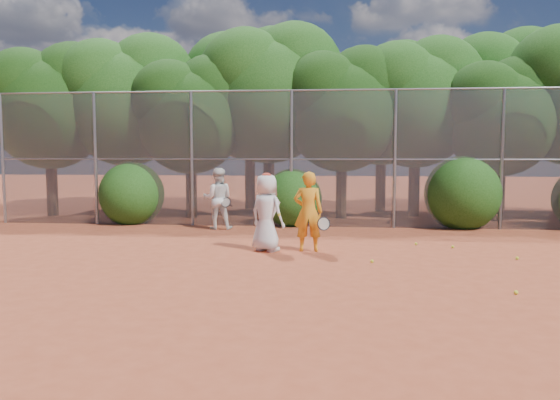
# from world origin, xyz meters

# --- Properties ---
(ground) EXTENTS (80.00, 80.00, 0.00)m
(ground) POSITION_xyz_m (0.00, 0.00, 0.00)
(ground) COLOR #973B22
(ground) RESTS_ON ground
(fence_back) EXTENTS (20.05, 0.09, 4.03)m
(fence_back) POSITION_xyz_m (-0.12, 6.00, 2.05)
(fence_back) COLOR gray
(fence_back) RESTS_ON ground
(tree_0) EXTENTS (4.38, 3.81, 6.00)m
(tree_0) POSITION_xyz_m (-9.44, 8.04, 3.93)
(tree_0) COLOR black
(tree_0) RESTS_ON ground
(tree_1) EXTENTS (4.64, 4.03, 6.35)m
(tree_1) POSITION_xyz_m (-6.94, 8.54, 4.16)
(tree_1) COLOR black
(tree_1) RESTS_ON ground
(tree_2) EXTENTS (3.99, 3.47, 5.47)m
(tree_2) POSITION_xyz_m (-4.45, 7.83, 3.58)
(tree_2) COLOR black
(tree_2) RESTS_ON ground
(tree_3) EXTENTS (4.89, 4.26, 6.70)m
(tree_3) POSITION_xyz_m (-1.94, 8.84, 4.40)
(tree_3) COLOR black
(tree_3) RESTS_ON ground
(tree_4) EXTENTS (4.19, 3.64, 5.73)m
(tree_4) POSITION_xyz_m (0.55, 8.24, 3.76)
(tree_4) COLOR black
(tree_4) RESTS_ON ground
(tree_5) EXTENTS (4.51, 3.92, 6.17)m
(tree_5) POSITION_xyz_m (3.06, 9.04, 4.05)
(tree_5) COLOR black
(tree_5) RESTS_ON ground
(tree_6) EXTENTS (3.86, 3.36, 5.29)m
(tree_6) POSITION_xyz_m (5.55, 8.03, 3.47)
(tree_6) COLOR black
(tree_6) RESTS_ON ground
(tree_9) EXTENTS (4.83, 4.20, 6.62)m
(tree_9) POSITION_xyz_m (-7.94, 10.84, 4.34)
(tree_9) COLOR black
(tree_9) RESTS_ON ground
(tree_10) EXTENTS (5.15, 4.48, 7.06)m
(tree_10) POSITION_xyz_m (-2.93, 11.05, 4.63)
(tree_10) COLOR black
(tree_10) RESTS_ON ground
(tree_11) EXTENTS (4.64, 4.03, 6.35)m
(tree_11) POSITION_xyz_m (2.06, 10.64, 4.16)
(tree_11) COLOR black
(tree_11) RESTS_ON ground
(tree_12) EXTENTS (5.02, 4.37, 6.88)m
(tree_12) POSITION_xyz_m (6.56, 11.24, 4.51)
(tree_12) COLOR black
(tree_12) RESTS_ON ground
(bush_0) EXTENTS (2.00, 2.00, 2.00)m
(bush_0) POSITION_xyz_m (-6.00, 6.30, 1.00)
(bush_0) COLOR #184310
(bush_0) RESTS_ON ground
(bush_1) EXTENTS (1.80, 1.80, 1.80)m
(bush_1) POSITION_xyz_m (-1.00, 6.30, 0.90)
(bush_1) COLOR #184310
(bush_1) RESTS_ON ground
(bush_2) EXTENTS (2.20, 2.20, 2.20)m
(bush_2) POSITION_xyz_m (4.00, 6.30, 1.10)
(bush_2) COLOR #184310
(bush_2) RESTS_ON ground
(player_yellow) EXTENTS (0.84, 0.52, 1.78)m
(player_yellow) POSITION_xyz_m (-0.32, 2.01, 0.89)
(player_yellow) COLOR orange
(player_yellow) RESTS_ON ground
(player_teen) EXTENTS (1.01, 0.91, 1.75)m
(player_teen) POSITION_xyz_m (-1.24, 1.93, 0.87)
(player_teen) COLOR silver
(player_teen) RESTS_ON ground
(player_white) EXTENTS (0.93, 0.80, 1.76)m
(player_white) POSITION_xyz_m (-3.06, 5.25, 0.88)
(player_white) COLOR white
(player_white) RESTS_ON ground
(ball_0) EXTENTS (0.07, 0.07, 0.07)m
(ball_0) POSITION_xyz_m (1.01, 0.83, 0.03)
(ball_0) COLOR yellow
(ball_0) RESTS_ON ground
(ball_1) EXTENTS (0.07, 0.07, 0.07)m
(ball_1) POSITION_xyz_m (2.21, 3.03, 0.03)
(ball_1) COLOR yellow
(ball_1) RESTS_ON ground
(ball_2) EXTENTS (0.07, 0.07, 0.07)m
(ball_2) POSITION_xyz_m (3.07, -1.41, 0.03)
(ball_2) COLOR yellow
(ball_2) RESTS_ON ground
(ball_3) EXTENTS (0.07, 0.07, 0.07)m
(ball_3) POSITION_xyz_m (4.01, 1.43, 0.03)
(ball_3) COLOR yellow
(ball_3) RESTS_ON ground
(ball_4) EXTENTS (0.07, 0.07, 0.07)m
(ball_4) POSITION_xyz_m (2.98, 2.68, 0.03)
(ball_4) COLOR yellow
(ball_4) RESTS_ON ground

